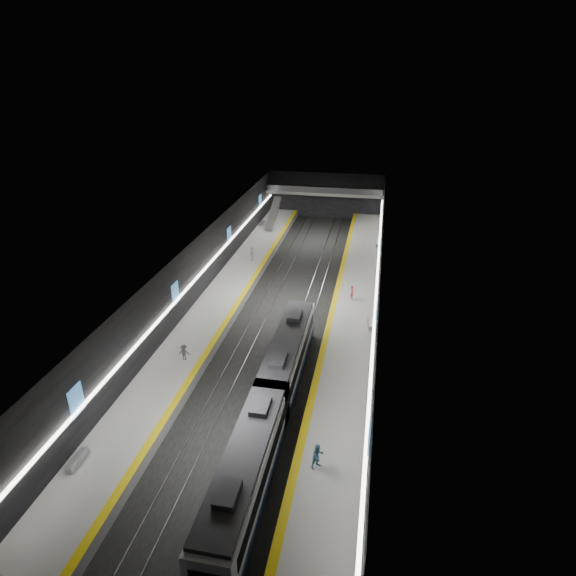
% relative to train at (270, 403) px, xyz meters
% --- Properties ---
extents(ground, '(70.00, 70.00, 0.00)m').
position_rel_train_xyz_m(ground, '(-2.50, 19.92, -2.20)').
color(ground, black).
rests_on(ground, ground).
extents(ceiling, '(20.00, 70.00, 0.04)m').
position_rel_train_xyz_m(ceiling, '(-2.50, 19.92, 5.80)').
color(ceiling, beige).
rests_on(ceiling, wall_left).
extents(wall_left, '(0.04, 70.00, 8.00)m').
position_rel_train_xyz_m(wall_left, '(-12.50, 19.92, 1.80)').
color(wall_left, black).
rests_on(wall_left, ground).
extents(wall_right, '(0.04, 70.00, 8.00)m').
position_rel_train_xyz_m(wall_right, '(7.50, 19.92, 1.80)').
color(wall_right, black).
rests_on(wall_right, ground).
extents(wall_back, '(20.00, 0.04, 8.00)m').
position_rel_train_xyz_m(wall_back, '(-2.50, 54.92, 1.80)').
color(wall_back, black).
rests_on(wall_back, ground).
extents(wall_front, '(20.00, 0.04, 8.00)m').
position_rel_train_xyz_m(wall_front, '(-2.50, -15.08, 1.80)').
color(wall_front, black).
rests_on(wall_front, ground).
extents(platform_left, '(5.00, 70.00, 1.00)m').
position_rel_train_xyz_m(platform_left, '(-10.00, 19.92, -1.70)').
color(platform_left, slate).
rests_on(platform_left, ground).
extents(tile_surface_left, '(5.00, 70.00, 0.02)m').
position_rel_train_xyz_m(tile_surface_left, '(-10.00, 19.92, -1.19)').
color(tile_surface_left, '#9E9E99').
rests_on(tile_surface_left, platform_left).
extents(tactile_strip_left, '(0.60, 70.00, 0.02)m').
position_rel_train_xyz_m(tactile_strip_left, '(-7.80, 19.92, -1.18)').
color(tactile_strip_left, '#DDBC0B').
rests_on(tactile_strip_left, platform_left).
extents(platform_right, '(5.00, 70.00, 1.00)m').
position_rel_train_xyz_m(platform_right, '(5.00, 19.92, -1.70)').
color(platform_right, slate).
rests_on(platform_right, ground).
extents(tile_surface_right, '(5.00, 70.00, 0.02)m').
position_rel_train_xyz_m(tile_surface_right, '(5.00, 19.92, -1.19)').
color(tile_surface_right, '#9E9E99').
rests_on(tile_surface_right, platform_right).
extents(tactile_strip_right, '(0.60, 70.00, 0.02)m').
position_rel_train_xyz_m(tactile_strip_right, '(2.80, 19.92, -1.18)').
color(tactile_strip_right, '#DDBC0B').
rests_on(tactile_strip_right, platform_right).
extents(rails, '(6.52, 70.00, 0.12)m').
position_rel_train_xyz_m(rails, '(-2.50, 19.92, -2.14)').
color(rails, gray).
rests_on(rails, ground).
extents(train, '(2.69, 28.21, 3.60)m').
position_rel_train_xyz_m(train, '(0.00, 0.00, 0.00)').
color(train, '#0E1A36').
rests_on(train, ground).
extents(ad_posters, '(19.94, 53.50, 2.20)m').
position_rel_train_xyz_m(ad_posters, '(-2.50, 20.92, 2.30)').
color(ad_posters, '#468CD3').
rests_on(ad_posters, wall_left).
extents(cove_light_left, '(0.25, 68.60, 0.12)m').
position_rel_train_xyz_m(cove_light_left, '(-12.30, 19.92, 1.60)').
color(cove_light_left, white).
rests_on(cove_light_left, wall_left).
extents(cove_light_right, '(0.25, 68.60, 0.12)m').
position_rel_train_xyz_m(cove_light_right, '(7.30, 19.92, 1.60)').
color(cove_light_right, white).
rests_on(cove_light_right, wall_right).
extents(mezzanine_bridge, '(20.00, 3.00, 1.50)m').
position_rel_train_xyz_m(mezzanine_bridge, '(-2.50, 52.85, 2.84)').
color(mezzanine_bridge, gray).
rests_on(mezzanine_bridge, wall_left).
extents(escalator, '(1.20, 7.50, 3.92)m').
position_rel_train_xyz_m(escalator, '(-10.00, 45.92, 0.70)').
color(escalator, '#99999E').
rests_on(escalator, platform_left).
extents(bench_left_near, '(0.60, 2.05, 0.50)m').
position_rel_train_xyz_m(bench_left_near, '(-11.69, -7.16, -0.95)').
color(bench_left_near, '#99999E').
rests_on(bench_left_near, platform_left).
extents(bench_left_far, '(0.71, 1.89, 0.45)m').
position_rel_train_xyz_m(bench_left_far, '(-12.00, 45.61, -0.97)').
color(bench_left_far, '#99999E').
rests_on(bench_left_far, platform_left).
extents(bench_right_near, '(0.77, 2.07, 0.50)m').
position_rel_train_xyz_m(bench_right_near, '(7.00, 15.29, -0.95)').
color(bench_right_near, '#99999E').
rests_on(bench_right_near, platform_right).
extents(bench_right_far, '(0.63, 1.74, 0.42)m').
position_rel_train_xyz_m(bench_right_far, '(7.00, 39.40, -0.99)').
color(bench_right_far, '#99999E').
rests_on(bench_right_far, platform_right).
extents(passenger_right_a, '(0.63, 0.73, 1.70)m').
position_rel_train_xyz_m(passenger_right_a, '(4.66, 20.93, -0.34)').
color(passenger_right_a, '#D14E4E').
rests_on(passenger_right_a, platform_right).
extents(passenger_right_b, '(1.15, 1.14, 1.87)m').
position_rel_train_xyz_m(passenger_right_b, '(4.24, -4.44, -0.26)').
color(passenger_right_b, teal).
rests_on(passenger_right_b, platform_right).
extents(passenger_left_a, '(0.52, 1.16, 1.95)m').
position_rel_train_xyz_m(passenger_left_a, '(-9.45, 30.17, -0.22)').
color(passenger_left_a, silver).
rests_on(passenger_left_a, platform_left).
extents(passenger_left_b, '(1.03, 0.64, 1.53)m').
position_rel_train_xyz_m(passenger_left_b, '(-9.31, 5.87, -0.43)').
color(passenger_left_b, '#42434A').
rests_on(passenger_left_b, platform_left).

